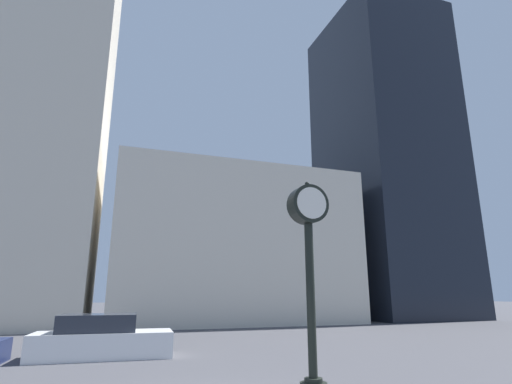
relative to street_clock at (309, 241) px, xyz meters
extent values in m
cube|color=beige|center=(-13.38, 22.68, 15.20)|extent=(14.28, 12.00, 37.41)
cube|color=beige|center=(4.08, 22.68, 2.27)|extent=(18.32, 12.00, 11.54)
cube|color=black|center=(20.29, 22.68, 11.89)|extent=(10.23, 12.00, 30.78)
cylinder|color=black|center=(0.00, 0.00, -3.33)|extent=(0.44, 0.44, 0.10)
cylinder|color=black|center=(0.00, 0.00, -1.42)|extent=(0.22, 0.22, 3.73)
cylinder|color=black|center=(0.00, 0.00, 0.96)|extent=(1.02, 0.46, 1.02)
cylinder|color=white|center=(0.00, -0.24, 0.96)|extent=(0.84, 0.02, 0.84)
cylinder|color=white|center=(0.00, 0.24, 0.96)|extent=(0.84, 0.02, 0.84)
sphere|color=black|center=(0.00, 0.00, 1.53)|extent=(0.12, 0.12, 0.12)
cube|color=silver|center=(-4.86, 6.51, -3.07)|extent=(4.78, 2.13, 0.87)
cube|color=#232833|center=(-5.10, 6.52, -2.34)|extent=(2.66, 1.79, 0.60)
camera|label=1|loc=(-4.70, -9.31, -1.32)|focal=28.00mm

